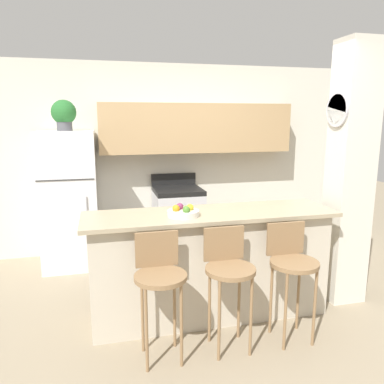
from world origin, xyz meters
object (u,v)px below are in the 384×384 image
refrigerator (69,200)px  bar_stool_mid (229,270)px  bar_stool_left (160,277)px  bar_stool_right (292,264)px  fruit_bowl (183,212)px  stove_range (178,221)px  trash_bin (118,253)px  potted_plant_on_fridge (64,114)px

refrigerator → bar_stool_mid: refrigerator is taller
bar_stool_left → bar_stool_right: (1.10, 0.00, 0.00)m
refrigerator → fruit_bowl: size_ratio=6.04×
bar_stool_right → bar_stool_left: bearing=180.0°
stove_range → trash_bin: size_ratio=2.82×
bar_stool_right → fruit_bowl: size_ratio=3.50×
bar_stool_left → fruit_bowl: (0.28, 0.43, 0.38)m
bar_stool_mid → bar_stool_right: 0.55m
bar_stool_left → bar_stool_mid: same height
potted_plant_on_fridge → bar_stool_mid: bearing=-57.9°
potted_plant_on_fridge → fruit_bowl: 2.17m
potted_plant_on_fridge → fruit_bowl: (1.06, -1.69, -0.84)m
bar_stool_mid → bar_stool_right: bearing=0.0°
bar_stool_right → potted_plant_on_fridge: (-1.88, 2.12, 1.22)m
refrigerator → bar_stool_right: 2.84m
fruit_bowl → potted_plant_on_fridge: bearing=122.2°
bar_stool_right → potted_plant_on_fridge: size_ratio=2.68×
bar_stool_left → trash_bin: bearing=97.1°
potted_plant_on_fridge → fruit_bowl: bearing=-57.8°
refrigerator → bar_stool_mid: 2.52m
bar_stool_right → trash_bin: bearing=125.3°
refrigerator → fruit_bowl: bearing=-57.8°
potted_plant_on_fridge → refrigerator: bearing=-64.5°
refrigerator → fruit_bowl: 2.01m
bar_stool_left → trash_bin: size_ratio=2.56×
bar_stool_right → fruit_bowl: fruit_bowl is taller
stove_range → potted_plant_on_fridge: 1.98m
refrigerator → stove_range: refrigerator is taller
stove_range → bar_stool_mid: size_ratio=1.10×
bar_stool_right → trash_bin: size_ratio=2.56×
refrigerator → stove_range: 1.43m
bar_stool_left → potted_plant_on_fridge: 2.57m
potted_plant_on_fridge → stove_range: bearing=2.2°
stove_range → potted_plant_on_fridge: potted_plant_on_fridge is taller
stove_range → trash_bin: stove_range is taller
potted_plant_on_fridge → trash_bin: (0.55, -0.25, -1.69)m
bar_stool_mid → potted_plant_on_fridge: (-1.33, 2.12, 1.22)m
bar_stool_mid → bar_stool_right: same height
refrigerator → stove_range: bearing=2.2°
refrigerator → potted_plant_on_fridge: (-0.00, 0.00, 1.04)m
stove_range → bar_stool_right: (0.50, -2.18, 0.19)m
refrigerator → bar_stool_left: (0.79, -2.12, -0.18)m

